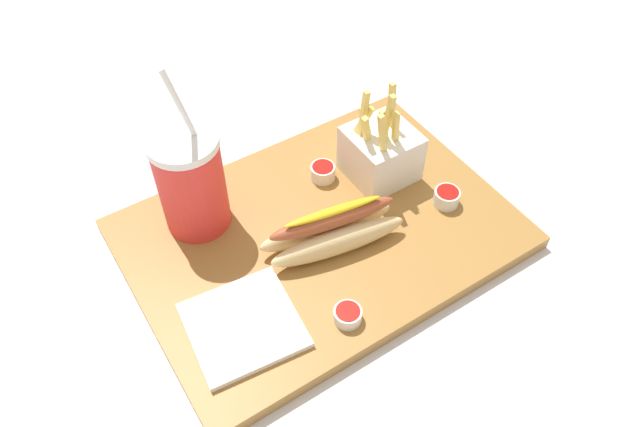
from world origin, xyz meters
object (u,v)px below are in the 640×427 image
(soda_cup, at_px, (191,181))
(hot_dog_1, at_px, (333,230))
(fries_basket, at_px, (380,152))
(ketchup_cup_2, at_px, (323,171))
(ketchup_cup_1, at_px, (348,314))
(ketchup_cup_3, at_px, (447,197))
(napkin_stack, at_px, (243,325))

(soda_cup, distance_m, hot_dog_1, 0.18)
(hot_dog_1, bearing_deg, fries_basket, 29.77)
(hot_dog_1, xyz_separation_m, ketchup_cup_2, (0.05, 0.10, -0.01))
(ketchup_cup_1, bearing_deg, ketchup_cup_2, 64.16)
(fries_basket, height_order, ketchup_cup_3, fries_basket)
(soda_cup, height_order, fries_basket, soda_cup)
(hot_dog_1, bearing_deg, soda_cup, 134.42)
(napkin_stack, bearing_deg, ketchup_cup_2, 36.40)
(fries_basket, height_order, ketchup_cup_2, fries_basket)
(napkin_stack, bearing_deg, hot_dog_1, 16.89)
(soda_cup, distance_m, ketchup_cup_1, 0.25)
(ketchup_cup_2, height_order, ketchup_cup_3, same)
(ketchup_cup_3, bearing_deg, fries_basket, 113.65)
(fries_basket, relative_size, ketchup_cup_3, 4.25)
(soda_cup, height_order, ketchup_cup_1, soda_cup)
(soda_cup, relative_size, hot_dog_1, 1.29)
(soda_cup, height_order, hot_dog_1, soda_cup)
(hot_dog_1, bearing_deg, ketchup_cup_3, -8.35)
(fries_basket, xyz_separation_m, ketchup_cup_2, (-0.07, 0.03, -0.03))
(ketchup_cup_3, relative_size, napkin_stack, 0.28)
(hot_dog_1, relative_size, ketchup_cup_3, 5.37)
(ketchup_cup_1, bearing_deg, fries_basket, 45.18)
(ketchup_cup_1, bearing_deg, ketchup_cup_3, 19.99)
(fries_basket, distance_m, hot_dog_1, 0.14)
(fries_basket, bearing_deg, napkin_stack, -157.04)
(fries_basket, height_order, hot_dog_1, fries_basket)
(ketchup_cup_3, xyz_separation_m, napkin_stack, (-0.31, -0.02, -0.01))
(ketchup_cup_3, bearing_deg, ketchup_cup_1, -160.01)
(soda_cup, bearing_deg, hot_dog_1, -45.58)
(ketchup_cup_1, relative_size, ketchup_cup_3, 0.96)
(hot_dog_1, bearing_deg, ketchup_cup_1, -115.11)
(napkin_stack, bearing_deg, fries_basket, 22.96)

